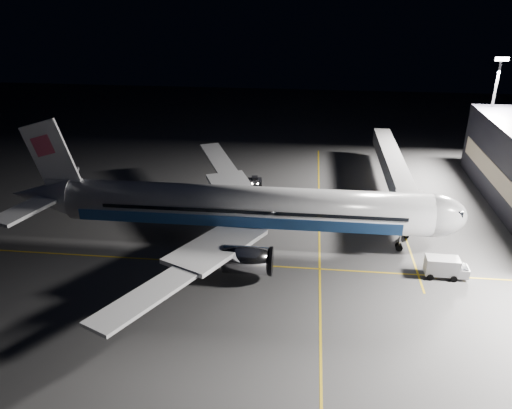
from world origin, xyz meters
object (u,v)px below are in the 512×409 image
(safety_cone_b, at_px, (294,200))
(safety_cone_c, at_px, (201,214))
(safety_cone_a, at_px, (275,221))
(jet_bridge, at_px, (395,170))
(floodlight_mast_north, at_px, (492,105))
(baggage_tug, at_px, (255,182))
(service_truck, at_px, (446,267))
(airliner, at_px, (238,207))

(safety_cone_b, relative_size, safety_cone_c, 1.14)
(safety_cone_a, bearing_deg, safety_cone_b, 72.63)
(jet_bridge, xyz_separation_m, floodlight_mast_north, (18.00, 13.93, 7.79))
(baggage_tug, xyz_separation_m, safety_cone_a, (4.62, -13.59, -0.51))
(floodlight_mast_north, relative_size, safety_cone_a, 34.58)
(floodlight_mast_north, height_order, safety_cone_c, floodlight_mast_north)
(service_truck, bearing_deg, safety_cone_c, 159.05)
(safety_cone_a, bearing_deg, safety_cone_c, 173.93)
(airliner, distance_m, jet_bridge, 29.31)
(floodlight_mast_north, xyz_separation_m, service_truck, (-14.95, -38.06, -10.98))
(safety_cone_a, bearing_deg, airliner, -126.92)
(airliner, height_order, baggage_tug, airliner)
(service_truck, bearing_deg, safety_cone_b, 134.70)
(service_truck, relative_size, safety_cone_b, 8.23)
(safety_cone_c, bearing_deg, safety_cone_a, -6.07)
(airliner, bearing_deg, floodlight_mast_north, 37.91)
(floodlight_mast_north, relative_size, safety_cone_c, 37.75)
(service_truck, xyz_separation_m, safety_cone_b, (-19.05, 20.07, -1.07))
(floodlight_mast_north, distance_m, safety_cone_c, 55.28)
(floodlight_mast_north, height_order, service_truck, floodlight_mast_north)
(baggage_tug, bearing_deg, service_truck, -52.51)
(safety_cone_b, bearing_deg, airliner, -116.81)
(airliner, relative_size, service_truck, 12.00)
(service_truck, bearing_deg, floodlight_mast_north, 69.76)
(baggage_tug, bearing_deg, safety_cone_b, -46.93)
(airliner, height_order, jet_bridge, airliner)
(airliner, bearing_deg, safety_cone_a, 53.08)
(safety_cone_a, xyz_separation_m, safety_cone_b, (2.45, 7.85, 0.01))
(airliner, distance_m, safety_cone_b, 16.42)
(jet_bridge, relative_size, service_truck, 6.72)
(airliner, xyz_separation_m, safety_cone_c, (-6.92, 7.38, -4.89))
(service_truck, relative_size, safety_cone_c, 9.34)
(service_truck, distance_m, safety_cone_b, 27.70)
(jet_bridge, xyz_separation_m, safety_cone_c, (-30.00, -10.68, -4.31))
(airliner, bearing_deg, service_truck, -13.09)
(safety_cone_b, bearing_deg, service_truck, -46.49)
(service_truck, relative_size, safety_cone_a, 8.56)
(airliner, bearing_deg, jet_bridge, 38.04)
(service_truck, xyz_separation_m, baggage_tug, (-26.13, 25.82, -0.57))
(safety_cone_a, bearing_deg, jet_bridge, 32.83)
(jet_bridge, distance_m, baggage_tug, 23.44)
(floodlight_mast_north, xyz_separation_m, safety_cone_a, (-36.45, -25.84, -12.07))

